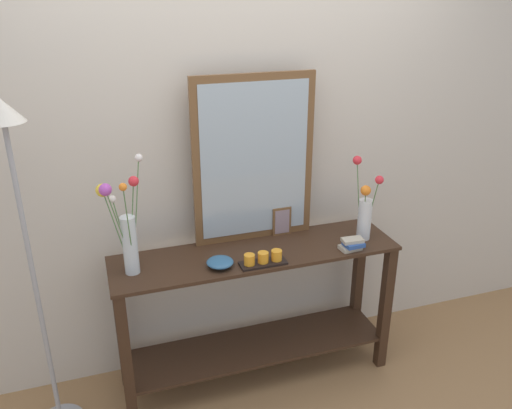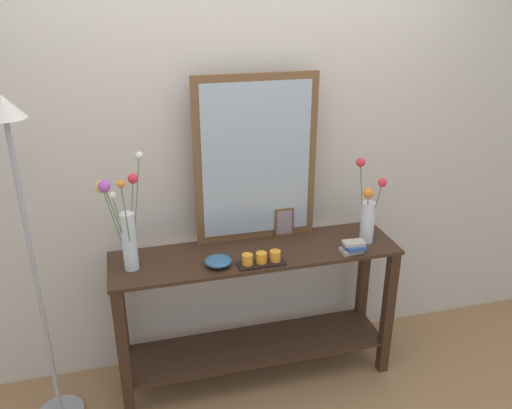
% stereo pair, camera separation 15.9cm
% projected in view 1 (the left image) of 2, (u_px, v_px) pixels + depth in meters
% --- Properties ---
extents(ground_plane, '(7.00, 6.00, 0.02)m').
position_uv_depth(ground_plane, '(256.00, 374.00, 3.15)').
color(ground_plane, '#997047').
extents(wall_back, '(6.40, 0.08, 2.70)m').
position_uv_depth(wall_back, '(238.00, 141.00, 2.90)').
color(wall_back, beige).
rests_on(wall_back, ground).
extents(console_table, '(1.56, 0.41, 0.82)m').
position_uv_depth(console_table, '(256.00, 302.00, 2.95)').
color(console_table, '#382316').
rests_on(console_table, ground).
extents(mirror_leaning, '(0.67, 0.03, 0.92)m').
position_uv_depth(mirror_leaning, '(254.00, 160.00, 2.81)').
color(mirror_leaning, brown).
rests_on(mirror_leaning, console_table).
extents(tall_vase_left, '(0.24, 0.24, 0.58)m').
position_uv_depth(tall_vase_left, '(125.00, 228.00, 2.52)').
color(tall_vase_left, silver).
rests_on(tall_vase_left, console_table).
extents(vase_right, '(0.13, 0.16, 0.47)m').
position_uv_depth(vase_right, '(365.00, 210.00, 2.90)').
color(vase_right, silver).
rests_on(vase_right, console_table).
extents(candle_tray, '(0.24, 0.09, 0.07)m').
position_uv_depth(candle_tray, '(263.00, 259.00, 2.69)').
color(candle_tray, black).
rests_on(candle_tray, console_table).
extents(picture_frame_small, '(0.11, 0.01, 0.17)m').
position_uv_depth(picture_frame_small, '(282.00, 221.00, 2.98)').
color(picture_frame_small, brown).
rests_on(picture_frame_small, console_table).
extents(decorative_bowl, '(0.14, 0.14, 0.05)m').
position_uv_depth(decorative_bowl, '(220.00, 262.00, 2.66)').
color(decorative_bowl, '#2D5B84').
rests_on(decorative_bowl, console_table).
extents(book_stack, '(0.13, 0.09, 0.06)m').
position_uv_depth(book_stack, '(352.00, 244.00, 2.84)').
color(book_stack, '#B2A893').
rests_on(book_stack, console_table).
extents(floor_lamp, '(0.24, 0.24, 1.73)m').
position_uv_depth(floor_lamp, '(23.00, 224.00, 2.32)').
color(floor_lamp, '#9E9EA3').
rests_on(floor_lamp, ground).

